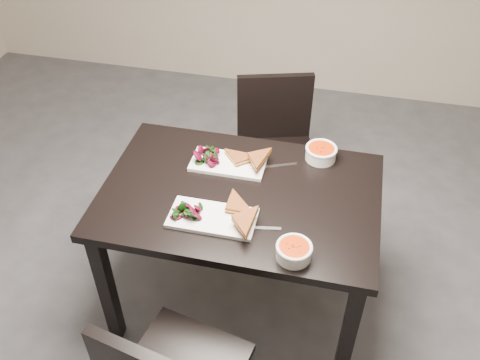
{
  "coord_description": "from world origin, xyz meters",
  "views": [
    {
      "loc": [
        0.56,
        -1.32,
        2.29
      ],
      "look_at": [
        0.18,
        0.32,
        0.82
      ],
      "focal_mm": 39.45,
      "sensor_mm": 36.0,
      "label": 1
    }
  ],
  "objects_px": {
    "table": "(240,209)",
    "chair_far": "(275,142)",
    "soup_bowl_near": "(294,251)",
    "soup_bowl_far": "(321,152)",
    "plate_far": "(228,164)",
    "plate_near": "(212,218)"
  },
  "relations": [
    {
      "from": "soup_bowl_near",
      "to": "plate_near",
      "type": "bearing_deg",
      "value": 160.69
    },
    {
      "from": "table",
      "to": "soup_bowl_near",
      "type": "bearing_deg",
      "value": -48.04
    },
    {
      "from": "table",
      "to": "soup_bowl_far",
      "type": "relative_size",
      "value": 8.17
    },
    {
      "from": "plate_near",
      "to": "soup_bowl_far",
      "type": "distance_m",
      "value": 0.63
    },
    {
      "from": "soup_bowl_near",
      "to": "soup_bowl_far",
      "type": "height_order",
      "value": "soup_bowl_far"
    },
    {
      "from": "plate_near",
      "to": "soup_bowl_far",
      "type": "bearing_deg",
      "value": 52.22
    },
    {
      "from": "table",
      "to": "plate_far",
      "type": "distance_m",
      "value": 0.22
    },
    {
      "from": "chair_far",
      "to": "soup_bowl_far",
      "type": "distance_m",
      "value": 0.59
    },
    {
      "from": "table",
      "to": "soup_bowl_far",
      "type": "bearing_deg",
      "value": 44.75
    },
    {
      "from": "table",
      "to": "chair_far",
      "type": "relative_size",
      "value": 1.41
    },
    {
      "from": "table",
      "to": "chair_far",
      "type": "bearing_deg",
      "value": 87.0
    },
    {
      "from": "plate_far",
      "to": "table",
      "type": "bearing_deg",
      "value": -60.75
    },
    {
      "from": "soup_bowl_far",
      "to": "plate_near",
      "type": "bearing_deg",
      "value": -127.78
    },
    {
      "from": "plate_far",
      "to": "soup_bowl_far",
      "type": "relative_size",
      "value": 2.31
    },
    {
      "from": "plate_near",
      "to": "plate_far",
      "type": "bearing_deg",
      "value": 93.5
    },
    {
      "from": "table",
      "to": "soup_bowl_near",
      "type": "xyz_separation_m",
      "value": [
        0.28,
        -0.31,
        0.13
      ]
    },
    {
      "from": "table",
      "to": "plate_far",
      "type": "relative_size",
      "value": 3.54
    },
    {
      "from": "table",
      "to": "chair_far",
      "type": "xyz_separation_m",
      "value": [
        0.04,
        0.74,
        -0.17
      ]
    },
    {
      "from": "plate_near",
      "to": "soup_bowl_near",
      "type": "bearing_deg",
      "value": -19.31
    },
    {
      "from": "soup_bowl_near",
      "to": "plate_far",
      "type": "relative_size",
      "value": 0.41
    },
    {
      "from": "soup_bowl_near",
      "to": "plate_far",
      "type": "distance_m",
      "value": 0.61
    },
    {
      "from": "chair_far",
      "to": "plate_far",
      "type": "relative_size",
      "value": 2.51
    }
  ]
}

